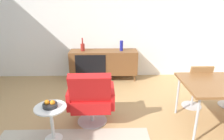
# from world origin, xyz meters

# --- Properties ---
(ground_plane) EXTENTS (8.32, 8.32, 0.00)m
(ground_plane) POSITION_xyz_m (0.00, 0.00, 0.00)
(ground_plane) COLOR tan
(wall_back) EXTENTS (6.80, 0.12, 2.80)m
(wall_back) POSITION_xyz_m (0.00, 2.60, 1.40)
(wall_back) COLOR white
(wall_back) RESTS_ON ground_plane
(sideboard) EXTENTS (1.60, 0.45, 0.72)m
(sideboard) POSITION_xyz_m (-0.16, 2.30, 0.44)
(sideboard) COLOR brown
(sideboard) RESTS_ON ground_plane
(vase_cobalt) EXTENTS (0.08, 0.08, 0.24)m
(vase_cobalt) POSITION_xyz_m (0.27, 2.30, 0.84)
(vase_cobalt) COLOR navy
(vase_cobalt) RESTS_ON sideboard
(vase_sculptural_dark) EXTENTS (0.09, 0.09, 0.31)m
(vase_sculptural_dark) POSITION_xyz_m (-0.64, 2.30, 0.82)
(vase_sculptural_dark) COLOR maroon
(vase_sculptural_dark) RESTS_ON sideboard
(dining_chair_back_left) EXTENTS (0.40, 0.43, 0.86)m
(dining_chair_back_left) POSITION_xyz_m (1.50, 0.86, 0.47)
(dining_chair_back_left) COLOR #9E7042
(dining_chair_back_left) RESTS_ON ground_plane
(lounge_chair_red) EXTENTS (0.73, 0.66, 0.95)m
(lounge_chair_red) POSITION_xyz_m (-0.33, 0.41, 0.47)
(lounge_chair_red) COLOR red
(lounge_chair_red) RESTS_ON ground_plane
(side_table_round) EXTENTS (0.44, 0.44, 0.52)m
(side_table_round) POSITION_xyz_m (-0.86, 0.05, 0.32)
(side_table_round) COLOR white
(side_table_round) RESTS_ON ground_plane
(fruit_bowl) EXTENTS (0.20, 0.20, 0.11)m
(fruit_bowl) POSITION_xyz_m (-0.86, 0.05, 0.56)
(fruit_bowl) COLOR #262628
(fruit_bowl) RESTS_ON side_table_round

